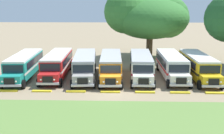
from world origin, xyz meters
The scene contains 17 objects.
ground_plane centered at (0.00, 0.00, 0.00)m, with size 220.00×220.00×0.00m, color #937F60.
foreground_grass_strip centered at (0.00, -8.79, 0.00)m, with size 80.00×11.53×0.01m, color olive.
parked_bus_slot_0 centered at (-10.86, 5.32, 1.58)m, with size 3.26×10.92×2.82m.
parked_bus_slot_1 centered at (-6.94, 6.16, 1.58)m, with size 3.06×10.89×2.82m.
parked_bus_slot_2 centered at (-3.40, 5.64, 1.58)m, with size 3.48×10.96×2.82m.
parked_bus_slot_3 centered at (-0.17, 5.58, 1.58)m, with size 2.95×10.87×2.82m.
parked_bus_slot_4 centered at (3.54, 5.80, 1.58)m, with size 2.87×10.86×2.82m.
parked_bus_slot_5 centered at (7.31, 6.12, 1.58)m, with size 2.78×10.85×2.82m.
parked_bus_slot_6 centered at (10.48, 5.85, 1.58)m, with size 2.92×10.87×2.82m.
curb_wheelstop_0 centered at (-10.68, -0.48, 0.07)m, with size 2.00×0.36×0.15m, color yellow.
curb_wheelstop_1 centered at (-7.12, -0.48, 0.07)m, with size 2.00×0.36×0.15m, color yellow.
curb_wheelstop_2 centered at (-3.56, -0.48, 0.07)m, with size 2.00×0.36×0.15m, color yellow.
curb_wheelstop_3 centered at (0.00, -0.48, 0.07)m, with size 2.00×0.36×0.15m, color yellow.
curb_wheelstop_4 centered at (3.56, -0.48, 0.07)m, with size 2.00×0.36×0.15m, color yellow.
curb_wheelstop_5 centered at (7.12, -0.48, 0.07)m, with size 2.00×0.36×0.15m, color yellow.
curb_wheelstop_6 centered at (10.68, -0.48, 0.07)m, with size 2.00×0.36×0.15m, color yellow.
broad_shade_tree centered at (5.56, 18.49, 6.87)m, with size 13.85×13.18×11.06m.
Camera 1 is at (1.13, -27.73, 8.90)m, focal length 44.61 mm.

